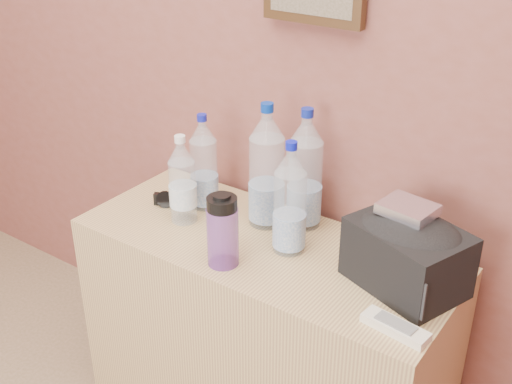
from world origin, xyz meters
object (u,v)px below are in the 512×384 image
pet_large_d (290,204)px  sunglasses (177,200)px  pet_large_b (305,175)px  toiletry_bag (407,253)px  foil_packet (408,209)px  dresser (263,338)px  pet_large_a (204,167)px  pet_large_c (267,172)px  ac_remote (395,327)px  pet_small (183,184)px  nalgene_bottle (223,230)px

pet_large_d → sunglasses: pet_large_d is taller
pet_large_b → toiletry_bag: size_ratio=1.30×
pet_large_d → foil_packet: 0.32m
dresser → pet_large_b: pet_large_b is taller
pet_large_a → pet_large_c: (0.22, 0.02, 0.03)m
pet_large_c → toiletry_bag: (0.47, -0.06, -0.07)m
sunglasses → ac_remote: sunglasses is taller
pet_large_d → pet_large_c: bearing=146.9°
pet_small → ac_remote: pet_small is taller
sunglasses → pet_large_a: bearing=7.7°
dresser → pet_large_a: pet_large_a is taller
pet_small → ac_remote: 0.76m
dresser → pet_small: 0.54m
sunglasses → foil_packet: foil_packet is taller
pet_large_b → pet_large_c: (-0.10, -0.06, 0.01)m
pet_large_a → nalgene_bottle: (0.25, -0.23, -0.03)m
pet_large_c → pet_large_a: bearing=-174.1°
dresser → foil_packet: foil_packet is taller
pet_large_a → pet_small: size_ratio=1.11×
dresser → foil_packet: 0.68m
nalgene_bottle → ac_remote: bearing=0.3°
sunglasses → foil_packet: bearing=-25.0°
sunglasses → ac_remote: bearing=-39.7°
pet_large_b → pet_large_d: bearing=-74.3°
sunglasses → foil_packet: 0.76m
pet_large_a → pet_small: (0.01, -0.11, -0.01)m
pet_large_c → ac_remote: 0.61m
ac_remote → foil_packet: size_ratio=1.26×
nalgene_bottle → pet_large_a: bearing=137.4°
pet_large_c → pet_small: pet_large_c is taller
ac_remote → sunglasses: bearing=175.4°
nalgene_bottle → toiletry_bag: bearing=23.0°
pet_large_a → sunglasses: bearing=-144.5°
pet_large_a → sunglasses: 0.15m
pet_large_c → sunglasses: (-0.29, -0.07, -0.15)m
pet_large_b → toiletry_bag: pet_large_b is taller
toiletry_bag → sunglasses: bearing=-159.3°
ac_remote → toiletry_bag: (-0.06, 0.18, 0.08)m
dresser → sunglasses: size_ratio=7.36×
nalgene_bottle → foil_packet: (0.42, 0.21, 0.10)m
pet_large_d → nalgene_bottle: pet_large_d is taller
nalgene_bottle → sunglasses: (-0.32, 0.18, -0.08)m
pet_large_a → toiletry_bag: bearing=-3.3°
dresser → sunglasses: sunglasses is taller
dresser → pet_large_c: 0.53m
pet_small → nalgene_bottle: bearing=-26.2°
pet_large_b → nalgene_bottle: (-0.07, -0.31, -0.06)m
pet_large_a → nalgene_bottle: pet_large_a is taller
pet_large_a → ac_remote: bearing=-16.7°
pet_large_d → sunglasses: 0.44m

